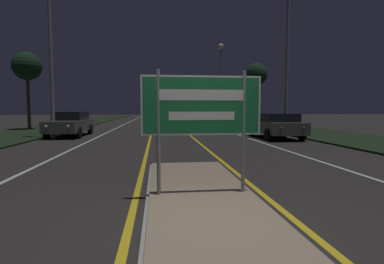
% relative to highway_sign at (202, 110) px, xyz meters
% --- Properties ---
extents(ground_plane, '(160.00, 160.00, 0.00)m').
position_rel_highway_sign_xyz_m(ground_plane, '(0.00, -1.45, -1.61)').
color(ground_plane, '#282623').
extents(median_island, '(2.00, 6.33, 0.10)m').
position_rel_highway_sign_xyz_m(median_island, '(0.00, 0.00, -1.57)').
color(median_island, '#999993').
rests_on(median_island, ground_plane).
extents(verge_left, '(5.00, 100.00, 0.08)m').
position_rel_highway_sign_xyz_m(verge_left, '(-9.50, 18.55, -1.57)').
color(verge_left, black).
rests_on(verge_left, ground_plane).
extents(verge_right, '(5.00, 100.00, 0.08)m').
position_rel_highway_sign_xyz_m(verge_right, '(9.50, 18.55, -1.57)').
color(verge_right, black).
rests_on(verge_right, ground_plane).
extents(centre_line_yellow_left, '(0.12, 70.00, 0.01)m').
position_rel_highway_sign_xyz_m(centre_line_yellow_left, '(-1.19, 23.55, -1.61)').
color(centre_line_yellow_left, gold).
rests_on(centre_line_yellow_left, ground_plane).
extents(centre_line_yellow_right, '(0.12, 70.00, 0.01)m').
position_rel_highway_sign_xyz_m(centre_line_yellow_right, '(1.19, 23.55, -1.61)').
color(centre_line_yellow_right, gold).
rests_on(centre_line_yellow_right, ground_plane).
extents(lane_line_white_left, '(0.12, 70.00, 0.01)m').
position_rel_highway_sign_xyz_m(lane_line_white_left, '(-4.20, 23.55, -1.61)').
color(lane_line_white_left, silver).
rests_on(lane_line_white_left, ground_plane).
extents(lane_line_white_right, '(0.12, 70.00, 0.01)m').
position_rel_highway_sign_xyz_m(lane_line_white_right, '(4.20, 23.55, -1.61)').
color(lane_line_white_right, silver).
rests_on(lane_line_white_right, ground_plane).
extents(edge_line_white_left, '(0.10, 70.00, 0.01)m').
position_rel_highway_sign_xyz_m(edge_line_white_left, '(-7.20, 23.55, -1.61)').
color(edge_line_white_left, silver).
rests_on(edge_line_white_left, ground_plane).
extents(edge_line_white_right, '(0.10, 70.00, 0.01)m').
position_rel_highway_sign_xyz_m(edge_line_white_right, '(7.20, 23.55, -1.61)').
color(edge_line_white_right, silver).
rests_on(edge_line_white_right, ground_plane).
extents(highway_sign, '(2.14, 0.07, 2.21)m').
position_rel_highway_sign_xyz_m(highway_sign, '(0.00, 0.00, 0.00)').
color(highway_sign, gray).
rests_on(highway_sign, median_island).
extents(streetlight_left_near, '(0.49, 0.49, 10.21)m').
position_rel_highway_sign_xyz_m(streetlight_left_near, '(-6.31, 11.42, 4.66)').
color(streetlight_left_near, gray).
rests_on(streetlight_left_near, ground_plane).
extents(streetlight_right_near, '(0.56, 0.56, 11.15)m').
position_rel_highway_sign_xyz_m(streetlight_right_near, '(6.12, 10.24, 5.59)').
color(streetlight_right_near, gray).
rests_on(streetlight_right_near, ground_plane).
extents(streetlight_right_far, '(0.62, 0.62, 9.12)m').
position_rel_highway_sign_xyz_m(streetlight_right_far, '(6.58, 29.22, 4.80)').
color(streetlight_right_far, gray).
rests_on(streetlight_right_far, ground_plane).
extents(car_receding_0, '(2.01, 4.25, 1.37)m').
position_rel_highway_sign_xyz_m(car_receding_0, '(5.68, 10.48, -0.88)').
color(car_receding_0, '#4C514C').
rests_on(car_receding_0, ground_plane).
extents(car_receding_1, '(1.91, 4.72, 1.44)m').
position_rel_highway_sign_xyz_m(car_receding_1, '(5.73, 23.66, -0.83)').
color(car_receding_1, silver).
rests_on(car_receding_1, ground_plane).
extents(car_receding_2, '(1.88, 4.82, 1.51)m').
position_rel_highway_sign_xyz_m(car_receding_2, '(2.41, 35.80, -0.82)').
color(car_receding_2, silver).
rests_on(car_receding_2, ground_plane).
extents(car_approaching_0, '(1.90, 4.65, 1.44)m').
position_rel_highway_sign_xyz_m(car_approaching_0, '(-5.92, 13.16, -0.85)').
color(car_approaching_0, '#4C514C').
rests_on(car_approaching_0, ground_plane).
extents(roadside_palm_left, '(2.08, 2.08, 5.74)m').
position_rel_highway_sign_xyz_m(roadside_palm_left, '(-10.36, 18.48, 3.11)').
color(roadside_palm_left, '#4C3823').
rests_on(roadside_palm_left, verge_left).
extents(roadside_palm_right, '(2.14, 2.14, 5.86)m').
position_rel_highway_sign_xyz_m(roadside_palm_right, '(8.58, 22.64, 3.20)').
color(roadside_palm_right, '#4C3823').
rests_on(roadside_palm_right, verge_right).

